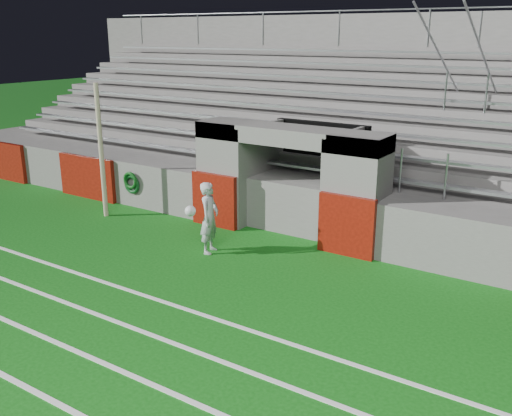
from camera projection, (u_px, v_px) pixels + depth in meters
The scene contains 5 objects.
ground at pixel (197, 282), 11.16m from camera, with size 90.00×90.00×0.00m, color #0D5310.
field_post at pixel (101, 151), 14.75m from camera, with size 0.12×0.12×3.49m, color tan.
stadium_structure at pixel (363, 144), 17.08m from camera, with size 26.00×8.48×5.42m.
goalkeeper_with_ball at pixel (209, 218), 12.49m from camera, with size 0.70×0.71×1.60m.
hose_coil at pixel (131, 183), 15.75m from camera, with size 0.55×0.15×0.64m.
Camera 1 is at (6.60, -7.92, 4.67)m, focal length 40.00 mm.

